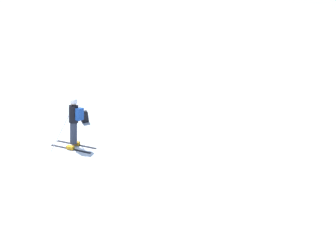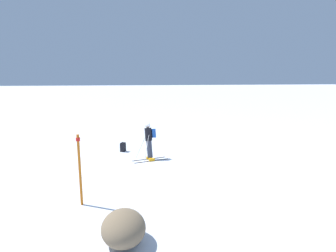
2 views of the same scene
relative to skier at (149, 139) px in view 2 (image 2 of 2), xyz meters
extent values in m
plane|color=white|center=(1.10, 0.02, -1.04)|extent=(300.00, 300.00, 0.00)
cube|color=black|center=(0.04, -0.02, -1.03)|extent=(0.45, 1.74, 0.01)
cube|color=black|center=(0.40, 0.06, -1.03)|extent=(0.45, 1.74, 0.01)
cube|color=orange|center=(0.04, -0.02, -0.97)|extent=(0.20, 0.30, 0.12)
cube|color=orange|center=(0.40, 0.06, -0.97)|extent=(0.20, 0.30, 0.12)
cylinder|color=#2D3342|center=(0.11, 0.00, -0.51)|extent=(0.47, 0.34, 0.86)
cylinder|color=black|center=(-0.04, -0.04, 0.21)|extent=(0.53, 0.43, 0.70)
sphere|color=tan|center=(-0.13, -0.05, 0.64)|extent=(0.32, 0.29, 0.28)
sphere|color=silver|center=(-0.13, -0.06, 0.67)|extent=(0.37, 0.33, 0.32)
cube|color=#194293|center=(-0.10, 0.22, 0.24)|extent=(0.39, 0.25, 0.49)
cylinder|color=#B7B7BC|center=(-0.26, -0.39, -0.45)|extent=(0.07, 0.55, 1.18)
cylinder|color=#B7B7BC|center=(0.57, -0.21, -0.41)|extent=(0.79, 0.38, 1.28)
cube|color=black|center=(-1.62, -1.26, -0.82)|extent=(0.37, 0.34, 0.44)
cube|color=black|center=(-1.62, -1.26, -0.57)|extent=(0.33, 0.31, 0.06)
ellipsoid|color=#7A664C|center=(6.71, -1.49, -0.63)|extent=(1.26, 1.08, 0.82)
cylinder|color=orange|center=(4.41, -2.74, 0.11)|extent=(0.08, 0.08, 2.30)
cylinder|color=red|center=(4.41, -2.74, 1.11)|extent=(0.13, 0.13, 0.10)
camera|label=1|loc=(7.35, 8.87, 5.04)|focal=35.00mm
camera|label=2|loc=(12.60, -1.58, 2.93)|focal=28.00mm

